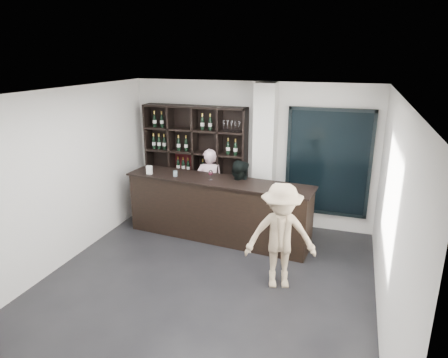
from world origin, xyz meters
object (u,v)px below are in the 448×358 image
(taster_pink, at_px, (210,186))
(taster_black, at_px, (238,199))
(wine_shelf, at_px, (196,163))
(tasting_counter, at_px, (218,209))
(customer, at_px, (281,236))

(taster_pink, height_order, taster_black, taster_pink)
(wine_shelf, relative_size, tasting_counter, 0.67)
(wine_shelf, relative_size, customer, 1.46)
(wine_shelf, height_order, taster_black, wine_shelf)
(taster_pink, distance_m, taster_black, 0.94)
(wine_shelf, xyz_separation_m, tasting_counter, (0.80, -0.89, -0.61))
(tasting_counter, distance_m, customer, 1.93)
(taster_pink, relative_size, customer, 0.96)
(customer, bearing_deg, taster_black, 109.26)
(tasting_counter, height_order, taster_black, taster_black)
(wine_shelf, height_order, customer, wine_shelf)
(taster_pink, bearing_deg, taster_black, 126.94)
(wine_shelf, bearing_deg, taster_black, -31.09)
(tasting_counter, height_order, customer, customer)
(tasting_counter, xyz_separation_m, taster_pink, (-0.43, 0.73, 0.19))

